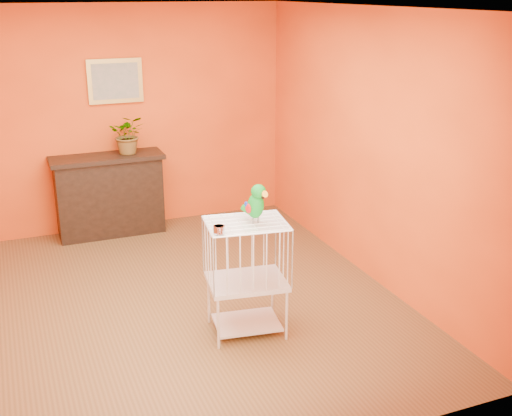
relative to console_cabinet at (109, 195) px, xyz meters
name	(u,v)px	position (x,y,z in m)	size (l,w,h in m)	color
ground	(173,305)	(0.19, -2.03, -0.47)	(4.50, 4.50, 0.00)	brown
room_shell	(165,135)	(0.19, -2.03, 1.11)	(4.50, 4.50, 4.50)	#ED5416
console_cabinet	(109,195)	(0.00, 0.00, 0.00)	(1.27, 0.46, 0.94)	black
potted_plant	(128,138)	(0.27, 0.05, 0.64)	(0.40, 0.45, 0.35)	#26722D
framed_picture	(115,81)	(0.19, 0.19, 1.28)	(0.62, 0.04, 0.50)	gold
birdcage	(247,276)	(0.65, -2.72, 0.03)	(0.69, 0.57, 0.97)	beige
feed_cup	(219,230)	(0.37, -2.87, 0.54)	(0.09, 0.09, 0.06)	silver
parrot	(256,203)	(0.72, -2.75, 0.67)	(0.18, 0.30, 0.33)	#59544C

